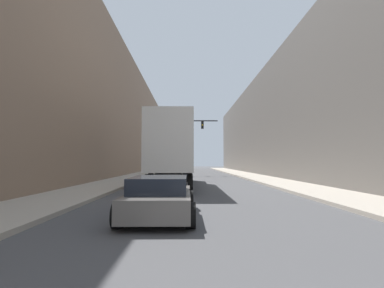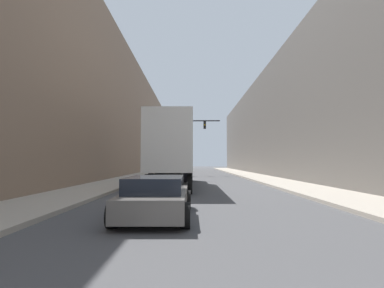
# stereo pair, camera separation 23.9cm
# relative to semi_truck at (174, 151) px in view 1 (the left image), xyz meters

# --- Properties ---
(sidewalk_right) EXTENTS (3.07, 80.00, 0.15)m
(sidewalk_right) POSITION_rel_semi_truck_xyz_m (7.72, 9.45, -2.25)
(sidewalk_right) COLOR #B2A899
(sidewalk_right) RESTS_ON ground
(sidewalk_left) EXTENTS (3.07, 80.00, 0.15)m
(sidewalk_left) POSITION_rel_semi_truck_xyz_m (-4.46, 9.45, -2.25)
(sidewalk_left) COLOR #B2A899
(sidewalk_left) RESTS_ON ground
(building_right) EXTENTS (6.00, 80.00, 12.01)m
(building_right) POSITION_rel_semi_truck_xyz_m (12.26, 9.45, 3.68)
(building_right) COLOR #66605B
(building_right) RESTS_ON ground
(building_left) EXTENTS (6.00, 80.00, 14.66)m
(building_left) POSITION_rel_semi_truck_xyz_m (-8.99, 9.45, 5.00)
(building_left) COLOR #846B56
(building_left) RESTS_ON ground
(semi_truck) EXTENTS (2.42, 12.21, 4.20)m
(semi_truck) POSITION_rel_semi_truck_xyz_m (0.00, 0.00, 0.00)
(semi_truck) COLOR silver
(semi_truck) RESTS_ON ground
(sedan_car) EXTENTS (2.01, 4.25, 1.19)m
(sedan_car) POSITION_rel_semi_truck_xyz_m (0.12, -10.95, -1.74)
(sedan_car) COLOR slate
(sedan_car) RESTS_ON ground
(traffic_signal_gantry) EXTENTS (7.38, 0.35, 6.80)m
(traffic_signal_gantry) POSITION_rel_semi_truck_xyz_m (-0.81, 15.80, 2.56)
(traffic_signal_gantry) COLOR black
(traffic_signal_gantry) RESTS_ON ground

